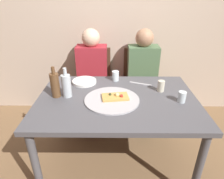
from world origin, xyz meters
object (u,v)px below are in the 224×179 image
wine_bottle (66,85)px  wine_glass (161,86)px  dining_table (117,106)px  beer_bottle (55,85)px  guest_in_beanie (143,75)px  plate_stack (84,82)px  guest_in_sweater (92,75)px  chair_left (93,80)px  tumbler_far (115,76)px  pizza_slice_last (115,97)px  pizza_tray (112,100)px  tumbler_near (182,97)px  table_knife (140,84)px  chair_right (141,80)px

wine_bottle → wine_glass: size_ratio=2.56×
dining_table → wine_bottle: 0.47m
beer_bottle → guest_in_beanie: size_ratio=0.23×
dining_table → plate_stack: bearing=136.8°
wine_bottle → guest_in_sweater: 0.73m
dining_table → chair_left: bearing=108.7°
tumbler_far → wine_glass: size_ratio=0.97×
dining_table → tumbler_far: tumbler_far is taller
tumbler_far → beer_bottle: bearing=-146.3°
pizza_slice_last → chair_left: 0.96m
pizza_slice_last → plate_stack: bearing=133.5°
pizza_slice_last → pizza_tray: bearing=-145.6°
wine_glass → chair_left: size_ratio=0.11×
pizza_tray → wine_bottle: bearing=170.1°
beer_bottle → plate_stack: (0.20, 0.28, -0.10)m
wine_bottle → chair_left: bearing=80.8°
tumbler_near → table_knife: (-0.30, 0.34, -0.04)m
pizza_tray → dining_table: bearing=44.4°
guest_in_sweater → tumbler_near: bearing=136.7°
dining_table → wine_glass: size_ratio=13.40×
tumbler_far → table_knife: size_ratio=0.45×
wine_bottle → table_knife: (0.66, 0.25, -0.10)m
table_knife → wine_glass: bearing=159.8°
dining_table → table_knife: size_ratio=6.18×
tumbler_far → guest_in_sweater: (-0.28, 0.35, -0.14)m
pizza_tray → chair_left: 0.97m
guest_in_sweater → guest_in_beanie: bearing=-180.0°
beer_bottle → guest_in_beanie: 1.11m
pizza_slice_last → chair_right: size_ratio=0.26×
dining_table → tumbler_far: 0.39m
beer_bottle → tumbler_near: (1.05, -0.08, -0.07)m
wine_bottle → chair_right: size_ratio=0.29×
tumbler_far → guest_in_sweater: bearing=128.9°
pizza_slice_last → wine_bottle: 0.43m
beer_bottle → wine_glass: 0.93m
pizza_tray → wine_bottle: (-0.39, 0.07, 0.10)m
guest_in_sweater → guest_in_beanie: size_ratio=1.00×
chair_right → guest_in_sweater: 0.65m
dining_table → chair_left: size_ratio=1.51×
pizza_slice_last → guest_in_sweater: guest_in_sweater is taller
dining_table → guest_in_sweater: size_ratio=1.16×
wine_bottle → plate_stack: (0.11, 0.28, -0.09)m
tumbler_far → wine_bottle: bearing=-140.9°
tumbler_far → wine_glass: wine_glass is taller
wine_bottle → guest_in_beanie: bearing=42.4°
chair_left → wine_bottle: bearing=80.8°
tumbler_near → tumbler_far: (-0.54, 0.43, 0.00)m
tumbler_far → wine_glass: (0.41, -0.24, 0.00)m
chair_left → pizza_tray: bearing=105.4°
plate_stack → table_knife: size_ratio=1.08×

